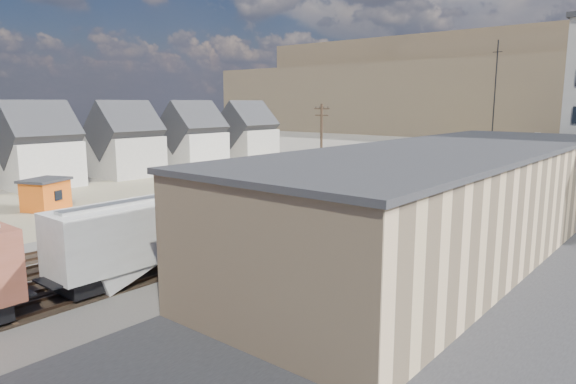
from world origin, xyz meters
The scene contains 9 objects.
ballast_bed centered at (0.00, 50.00, 0.03)m, with size 18.00×200.00×0.06m, color #4C4742.
dirt_yard centered at (-20.00, 40.00, 0.01)m, with size 24.00×180.00×0.03m, color #827559.
rail_tracks centered at (-0.55, 50.00, 0.11)m, with size 11.40×200.00×0.24m.
freight_train centered at (3.80, 31.85, 2.79)m, with size 3.00×119.74×4.46m.
warehouse centered at (14.98, 25.00, 3.65)m, with size 12.40×40.40×7.25m.
utility_pole_north centered at (-8.50, 42.00, 5.30)m, with size 2.20×0.32×10.00m.
radio_mast centered at (6.00, 60.00, 9.12)m, with size 1.20×0.16×18.00m.
townhouse_row centered at (-34.00, 25.00, 4.34)m, with size 8.15×68.16×10.47m.
maintenance_shed centered at (-19.87, 13.12, 1.55)m, with size 4.56×5.05×3.02m.
Camera 1 is at (28.77, -8.96, 10.23)m, focal length 32.00 mm.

